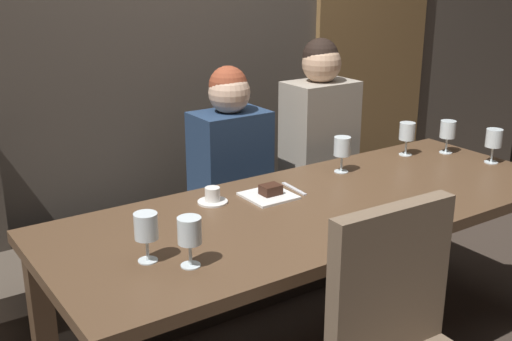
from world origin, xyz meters
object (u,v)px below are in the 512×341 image
Objects in this scene: wine_glass_near_right at (407,132)px; wine_glass_center_front at (494,139)px; wine_glass_far_left at (146,227)px; banquette_bench at (230,256)px; espresso_cup at (213,197)px; dining_table at (321,224)px; fork_on_table at (294,189)px; wine_glass_near_left at (448,130)px; wine_glass_far_right at (190,233)px; diner_redhead at (230,146)px; wine_glass_center_back at (342,147)px; diner_bearded at (319,124)px; dessert_plate at (269,194)px.

wine_glass_center_front is at bearing -52.42° from wine_glass_near_right.
banquette_bench is at bearing 44.90° from wine_glass_far_left.
banquette_bench is 0.79m from espresso_cup.
fork_on_table is at bearing 87.55° from dining_table.
wine_glass_near_left reaches higher than dining_table.
wine_glass_near_right is (-0.24, 0.32, 0.00)m from wine_glass_center_front.
espresso_cup is (-1.31, 0.06, -0.09)m from wine_glass_near_left.
wine_glass_center_front is at bearing 4.97° from wine_glass_far_right.
wine_glass_center_back is at bearing -57.71° from diner_redhead.
fork_on_table is (-0.02, -0.54, -0.05)m from diner_redhead.
wine_glass_far_right is (-0.69, -0.89, 0.62)m from banquette_bench.
wine_glass_near_right is at bearing 155.88° from wine_glass_near_left.
diner_redhead is at bearing 52.03° from wine_glass_far_right.
wine_glass_near_left is at bearing -49.91° from diner_bearded.
banquette_bench is at bearing 143.73° from wine_glass_center_front.
wine_glass_near_right is (0.77, 0.28, 0.20)m from dining_table.
dessert_plate is at bearing -173.59° from wine_glass_near_right.
wine_glass_near_left reaches higher than banquette_bench.
wine_glass_far_left is at bearing -178.70° from wine_glass_center_front.
wine_glass_far_left is 1.16m from wine_glass_center_back.
wine_glass_far_right is 0.56m from espresso_cup.
wine_glass_near_left is at bearing 0.71° from dessert_plate.
wine_glass_near_right reaches higher than fork_on_table.
wine_glass_center_back reaches higher than espresso_cup.
wine_glass_near_right is (0.22, -0.40, 0.01)m from diner_bearded.
wine_glass_near_right and wine_glass_center_back have the same top height.
dessert_plate is at bearing 169.25° from wine_glass_center_front.
banquette_bench is at bearing 52.10° from espresso_cup.
diner_bearded is 5.10× the size of wine_glass_near_right.
wine_glass_near_right is 0.91m from dessert_plate.
wine_glass_far_right is at bearing -47.77° from wine_glass_far_left.
dining_table is 13.41× the size of wine_glass_center_back.
wine_glass_far_left is 1.37× the size of espresso_cup.
dessert_plate is at bearing -105.72° from diner_redhead.
wine_glass_near_left reaches higher than dessert_plate.
dessert_plate is (0.56, 0.36, -0.10)m from wine_glass_far_right.
wine_glass_far_right is (0.10, -0.11, -0.00)m from wine_glass_far_left.
wine_glass_center_back is at bearing 0.58° from espresso_cup.
dining_table is 13.41× the size of wine_glass_center_front.
wine_glass_far_left is at bearing -135.10° from banquette_bench.
diner_redhead is 4.49× the size of wine_glass_center_front.
banquette_bench is at bearing 76.26° from dessert_plate.
diner_bearded is at bearing 36.76° from dessert_plate.
diner_redhead is at bearing 174.78° from diner_bearded.
wine_glass_center_back is at bearing -53.84° from banquette_bench.
banquette_bench is at bearing 90.00° from dining_table.
wine_glass_far_right is 0.86× the size of dessert_plate.
wine_glass_near_right is 1.00× the size of wine_glass_far_right.
diner_bearded reaches higher than wine_glass_center_front.
dining_table is at bearing -128.83° from diner_bearded.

